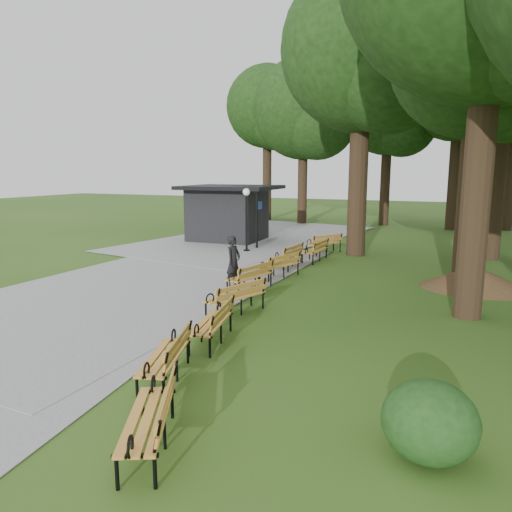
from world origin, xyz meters
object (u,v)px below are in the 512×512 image
at_px(bench_1, 164,357).
at_px(bench_3, 235,297).
at_px(bench_0, 147,419).
at_px(dirt_mound, 474,277).
at_px(lawn_tree_1, 478,51).
at_px(bench_8, 324,243).
at_px(lamp_post, 246,206).
at_px(bench_4, 250,276).
at_px(person, 233,262).
at_px(lawn_tree_4, 510,24).
at_px(bench_5, 279,265).
at_px(bench_7, 315,251).
at_px(bench_6, 287,255).
at_px(lawn_tree_2, 363,50).
at_px(bench_2, 211,323).
at_px(kiosk, 228,213).

distance_m(bench_1, bench_3, 4.22).
relative_size(bench_0, bench_1, 1.00).
xyz_separation_m(dirt_mound, lawn_tree_1, (-0.39, 0.35, 6.82)).
bearing_deg(lawn_tree_1, bench_1, -115.98).
distance_m(bench_3, bench_8, 9.86).
relative_size(lamp_post, lawn_tree_1, 0.29).
bearing_deg(bench_8, bench_4, 29.58).
height_order(bench_1, bench_3, same).
height_order(person, lawn_tree_4, lawn_tree_4).
relative_size(lamp_post, bench_1, 1.51).
distance_m(person, lawn_tree_4, 14.31).
distance_m(bench_5, bench_7, 3.51).
height_order(lamp_post, lawn_tree_4, lawn_tree_4).
relative_size(bench_6, lawn_tree_2, 0.16).
distance_m(bench_2, bench_6, 8.57).
bearing_deg(bench_7, bench_8, -171.45).
relative_size(bench_6, bench_7, 1.00).
xyz_separation_m(bench_3, bench_4, (-0.63, 2.37, 0.00)).
relative_size(person, lawn_tree_4, 0.13).
xyz_separation_m(kiosk, bench_5, (5.58, -7.33, -1.01)).
xyz_separation_m(kiosk, dirt_mound, (11.77, -6.35, -1.08)).
bearing_deg(lawn_tree_1, dirt_mound, -42.01).
distance_m(bench_0, lawn_tree_2, 17.93).
distance_m(bench_4, bench_6, 3.95).
distance_m(bench_2, bench_7, 10.03).
distance_m(bench_0, bench_6, 12.61).
bearing_deg(lawn_tree_1, bench_2, -122.26).
bearing_deg(lamp_post, bench_8, 17.63).
xyz_separation_m(bench_2, lawn_tree_4, (6.06, 13.29, 8.80)).
distance_m(bench_3, bench_6, 6.36).
distance_m(lamp_post, bench_7, 3.97).
xyz_separation_m(person, bench_7, (1.14, 5.32, -0.39)).
relative_size(lamp_post, bench_4, 1.51).
distance_m(person, bench_3, 2.85).
height_order(bench_4, lawn_tree_1, lawn_tree_1).
relative_size(bench_3, lawn_tree_4, 0.15).
xyz_separation_m(lamp_post, lawn_tree_4, (10.11, 2.33, 7.15)).
relative_size(bench_4, bench_8, 1.00).
distance_m(kiosk, bench_6, 7.54).
bearing_deg(bench_0, kiosk, 177.34).
bearing_deg(person, kiosk, 33.57).
relative_size(kiosk, bench_5, 2.43).
relative_size(bench_6, bench_8, 1.00).
bearing_deg(lamp_post, bench_4, -65.15).
height_order(bench_1, bench_6, same).
xyz_separation_m(lamp_post, bench_7, (3.48, -0.96, -1.65)).
relative_size(bench_4, bench_7, 1.00).
bearing_deg(bench_7, bench_4, -1.54).
height_order(bench_2, bench_4, same).
xyz_separation_m(kiosk, bench_6, (5.20, -5.36, -1.01)).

